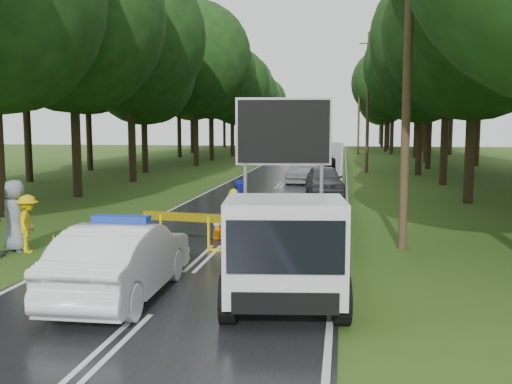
% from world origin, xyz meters
% --- Properties ---
extents(ground, '(160.00, 160.00, 0.00)m').
position_xyz_m(ground, '(0.00, 0.00, 0.00)').
color(ground, '#294E16').
rests_on(ground, ground).
extents(road, '(7.00, 140.00, 0.02)m').
position_xyz_m(road, '(0.00, 30.00, 0.01)').
color(road, black).
rests_on(road, ground).
extents(guardrail, '(0.12, 60.06, 0.70)m').
position_xyz_m(guardrail, '(3.70, 29.67, 0.55)').
color(guardrail, gray).
rests_on(guardrail, ground).
extents(utility_pole_near, '(1.40, 0.24, 10.00)m').
position_xyz_m(utility_pole_near, '(5.20, 2.00, 5.06)').
color(utility_pole_near, '#442E1F').
rests_on(utility_pole_near, ground).
extents(utility_pole_mid, '(1.40, 0.24, 10.00)m').
position_xyz_m(utility_pole_mid, '(5.20, 28.00, 5.06)').
color(utility_pole_mid, '#442E1F').
rests_on(utility_pole_mid, ground).
extents(utility_pole_far, '(1.40, 0.24, 10.00)m').
position_xyz_m(utility_pole_far, '(5.20, 54.00, 5.06)').
color(utility_pole_far, '#442E1F').
rests_on(utility_pole_far, ground).
extents(police_sedan, '(1.70, 4.63, 1.66)m').
position_xyz_m(police_sedan, '(-0.80, -3.50, 0.76)').
color(police_sedan, white).
rests_on(police_sedan, ground).
extents(work_truck, '(2.76, 5.21, 3.98)m').
position_xyz_m(work_truck, '(2.40, -3.13, 1.08)').
color(work_truck, gray).
rests_on(work_truck, ground).
extents(barrier, '(2.49, 0.42, 1.04)m').
position_xyz_m(barrier, '(-0.80, 1.00, 0.78)').
color(barrier, yellow).
rests_on(barrier, ground).
extents(officer, '(0.65, 0.48, 1.62)m').
position_xyz_m(officer, '(0.39, 2.04, 0.81)').
color(officer, yellow).
rests_on(officer, ground).
extents(civilian, '(1.15, 1.15, 1.88)m').
position_xyz_m(civilian, '(0.63, 2.12, 0.94)').
color(civilian, '#1B22B5').
rests_on(civilian, ground).
extents(bystander_left, '(0.91, 1.16, 1.58)m').
position_xyz_m(bystander_left, '(-4.89, 0.00, 0.79)').
color(bystander_left, yellow).
rests_on(bystander_left, ground).
extents(bystander_right, '(1.12, 0.92, 1.97)m').
position_xyz_m(bystander_right, '(-5.29, 0.08, 0.99)').
color(bystander_right, gray).
rests_on(bystander_right, ground).
extents(queue_car_first, '(2.27, 4.44, 1.45)m').
position_xyz_m(queue_car_first, '(2.60, 14.26, 0.72)').
color(queue_car_first, '#3A3D41').
rests_on(queue_car_first, ground).
extents(queue_car_second, '(2.54, 5.27, 1.48)m').
position_xyz_m(queue_car_second, '(1.33, 20.56, 0.74)').
color(queue_car_second, '#9A9CA2').
rests_on(queue_car_second, ground).
extents(queue_car_third, '(2.95, 5.60, 1.50)m').
position_xyz_m(queue_car_third, '(1.56, 30.55, 0.75)').
color(queue_car_third, black).
rests_on(queue_car_third, ground).
extents(queue_car_fourth, '(1.96, 4.66, 1.50)m').
position_xyz_m(queue_car_fourth, '(1.47, 37.04, 0.75)').
color(queue_car_fourth, '#3A3C41').
rests_on(queue_car_fourth, ground).
extents(cone_near_left, '(0.37, 0.37, 0.79)m').
position_xyz_m(cone_near_left, '(-3.50, -1.21, 0.38)').
color(cone_near_left, black).
rests_on(cone_near_left, ground).
extents(cone_center, '(0.39, 0.39, 0.82)m').
position_xyz_m(cone_center, '(0.50, 1.49, 0.40)').
color(cone_center, black).
rests_on(cone_center, ground).
extents(cone_far, '(0.39, 0.39, 0.82)m').
position_xyz_m(cone_far, '(-0.20, 2.50, 0.40)').
color(cone_far, black).
rests_on(cone_far, ground).
extents(cone_left_mid, '(0.33, 0.33, 0.70)m').
position_xyz_m(cone_left_mid, '(-3.40, 0.50, 0.34)').
color(cone_left_mid, black).
rests_on(cone_left_mid, ground).
extents(cone_right, '(0.37, 0.37, 0.78)m').
position_xyz_m(cone_right, '(3.50, 1.50, 0.38)').
color(cone_right, black).
rests_on(cone_right, ground).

